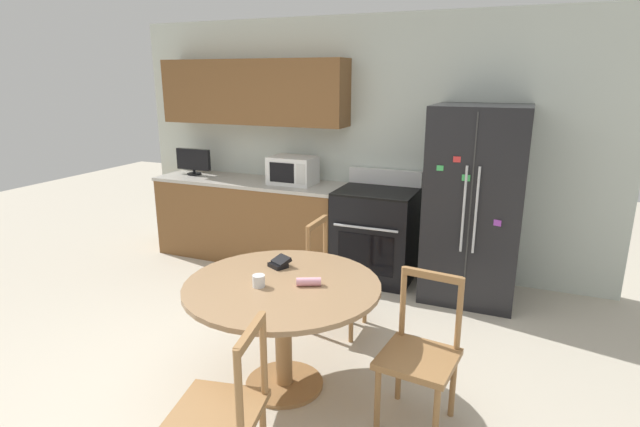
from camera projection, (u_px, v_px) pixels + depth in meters
ground_plane at (224, 392)px, 3.28m from camera, size 14.00×14.00×0.00m
back_wall at (329, 131)px, 5.31m from camera, size 5.20×0.44×2.60m
kitchen_counter at (251, 219)px, 5.62m from camera, size 2.16×0.64×0.90m
refrigerator at (475, 204)px, 4.52m from camera, size 0.82×0.78×1.77m
oven_range at (376, 234)px, 5.03m from camera, size 0.77×0.68×1.08m
microwave at (293, 170)px, 5.27m from camera, size 0.48×0.35×0.29m
countertop_tv at (194, 161)px, 5.75m from camera, size 0.44×0.16×0.30m
dining_table at (283, 303)px, 3.19m from camera, size 1.25×1.25×0.74m
dining_chair_far at (335, 278)px, 4.02m from camera, size 0.42×0.42×0.90m
dining_chair_right at (420, 356)px, 2.90m from camera, size 0.46×0.46×0.90m
dining_chair_near at (223, 412)px, 2.41m from camera, size 0.49×0.49×0.90m
candle_glass at (259, 282)px, 3.10m from camera, size 0.08×0.08×0.08m
folded_napkin at (309, 282)px, 3.11m from camera, size 0.16×0.11×0.05m
wallet at (280, 263)px, 3.42m from camera, size 0.16×0.17×0.07m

